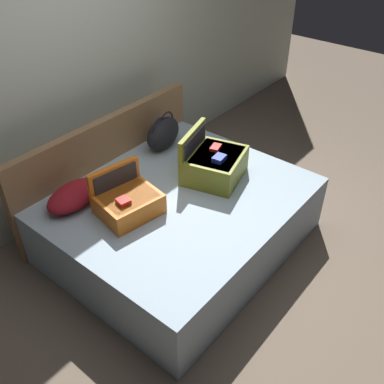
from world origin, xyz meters
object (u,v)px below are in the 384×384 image
hard_case_medium (127,201)px  pillow_near_headboard (74,196)px  bed (181,220)px  hard_case_large (214,163)px  duffel_bag (163,133)px

hard_case_medium → pillow_near_headboard: bearing=125.6°
bed → hard_case_medium: (-0.41, 0.18, 0.37)m
hard_case_large → pillow_near_headboard: (-1.01, 0.63, -0.06)m
bed → hard_case_large: 0.57m
duffel_bag → pillow_near_headboard: (-1.10, -0.04, -0.08)m
duffel_bag → hard_case_medium: bearing=-153.6°
duffel_bag → pillow_near_headboard: duffel_bag is taller
hard_case_large → hard_case_medium: hard_case_large is taller
hard_case_large → hard_case_medium: size_ratio=1.19×
duffel_bag → bed: bearing=-128.0°
bed → hard_case_medium: 0.58m
bed → duffel_bag: duffel_bag is taller
bed → hard_case_large: hard_case_large is taller
hard_case_medium → pillow_near_headboard: (-0.20, 0.41, -0.03)m
bed → hard_case_large: (0.40, -0.04, 0.40)m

